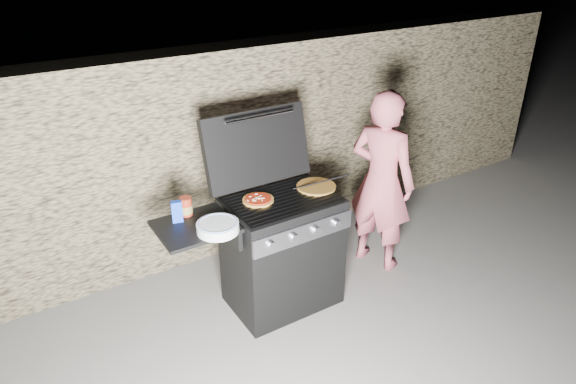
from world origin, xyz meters
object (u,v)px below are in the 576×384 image
gas_grill (253,262)px  person (381,182)px  pizza_topped (258,199)px  sauce_jar (186,206)px

gas_grill → person: person is taller
pizza_topped → person: (1.15, -0.02, -0.15)m
pizza_topped → gas_grill: bearing=-145.9°
gas_grill → sauce_jar: sauce_jar is taller
pizza_topped → person: size_ratio=0.14×
sauce_jar → pizza_topped: bearing=-11.1°
gas_grill → pizza_topped: (0.09, 0.06, 0.47)m
person → sauce_jar: bearing=64.6°
sauce_jar → person: (1.65, -0.12, -0.19)m
gas_grill → person: (1.23, 0.04, 0.32)m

